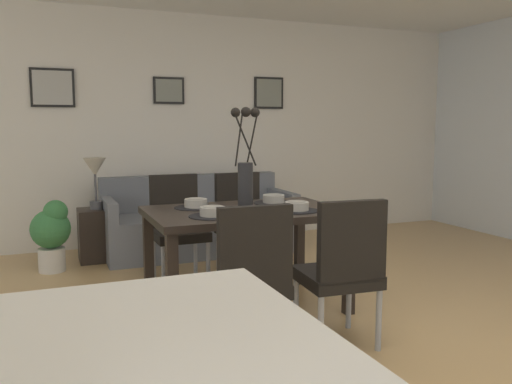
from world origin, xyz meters
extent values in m
plane|color=tan|center=(0.00, 0.00, 0.00)|extent=(9.00, 9.00, 0.00)
cube|color=white|center=(0.00, 3.25, 1.30)|extent=(9.00, 0.10, 2.60)
cube|color=black|center=(-0.17, 0.76, 0.71)|extent=(1.40, 0.91, 0.05)
cube|color=black|center=(0.47, 1.16, 0.34)|extent=(0.07, 0.07, 0.69)
cube|color=black|center=(-0.81, 1.16, 0.34)|extent=(0.07, 0.07, 0.69)
cube|color=black|center=(0.47, 0.36, 0.34)|extent=(0.07, 0.07, 0.69)
cube|color=black|center=(-0.81, 0.36, 0.34)|extent=(0.07, 0.07, 0.69)
cube|color=black|center=(-0.48, -0.01, 0.42)|extent=(0.45, 0.45, 0.08)
cube|color=black|center=(-0.48, -0.20, 0.68)|extent=(0.42, 0.07, 0.48)
cylinder|color=#9EA0A5|center=(-0.28, 0.17, 0.19)|extent=(0.04, 0.04, 0.38)
cylinder|color=#9EA0A5|center=(-0.66, 0.18, 0.19)|extent=(0.04, 0.04, 0.38)
cylinder|color=#9EA0A5|center=(-0.29, -0.21, 0.19)|extent=(0.04, 0.04, 0.38)
cylinder|color=#9EA0A5|center=(-0.67, -0.20, 0.19)|extent=(0.04, 0.04, 0.38)
cube|color=black|center=(-0.47, 1.57, 0.42)|extent=(0.45, 0.45, 0.08)
cube|color=black|center=(-0.47, 1.76, 0.68)|extent=(0.42, 0.07, 0.48)
cylinder|color=#9EA0A5|center=(-0.65, 1.38, 0.19)|extent=(0.04, 0.04, 0.38)
cylinder|color=#9EA0A5|center=(-0.27, 1.38, 0.19)|extent=(0.04, 0.04, 0.38)
cylinder|color=#9EA0A5|center=(-0.66, 1.76, 0.19)|extent=(0.04, 0.04, 0.38)
cylinder|color=#9EA0A5|center=(-0.28, 1.76, 0.19)|extent=(0.04, 0.04, 0.38)
cube|color=black|center=(0.12, -0.05, 0.42)|extent=(0.47, 0.47, 0.08)
cube|color=black|center=(0.11, -0.24, 0.68)|extent=(0.42, 0.09, 0.48)
cylinder|color=#9EA0A5|center=(0.32, 0.13, 0.19)|extent=(0.04, 0.04, 0.38)
cylinder|color=#9EA0A5|center=(-0.06, 0.15, 0.19)|extent=(0.04, 0.04, 0.38)
cylinder|color=#9EA0A5|center=(0.30, -0.25, 0.19)|extent=(0.04, 0.04, 0.38)
cylinder|color=#9EA0A5|center=(-0.08, -0.22, 0.19)|extent=(0.04, 0.04, 0.38)
cube|color=black|center=(0.12, 1.52, 0.42)|extent=(0.46, 0.46, 0.08)
cube|color=black|center=(0.11, 1.71, 0.68)|extent=(0.42, 0.08, 0.48)
cylinder|color=#9EA0A5|center=(-0.06, 1.32, 0.19)|extent=(0.04, 0.04, 0.38)
cylinder|color=#9EA0A5|center=(0.32, 1.34, 0.19)|extent=(0.04, 0.04, 0.38)
cylinder|color=#9EA0A5|center=(-0.08, 1.70, 0.19)|extent=(0.04, 0.04, 0.38)
cylinder|color=#9EA0A5|center=(0.30, 1.72, 0.19)|extent=(0.04, 0.04, 0.38)
cylinder|color=#232326|center=(-0.17, 0.76, 0.91)|extent=(0.11, 0.11, 0.34)
cylinder|color=black|center=(-0.11, 0.78, 1.24)|extent=(0.05, 0.12, 0.37)
sphere|color=black|center=(-0.09, 0.79, 1.44)|extent=(0.07, 0.07, 0.07)
cylinder|color=black|center=(-0.20, 0.81, 1.24)|extent=(0.08, 0.05, 0.38)
sphere|color=black|center=(-0.22, 0.84, 1.44)|extent=(0.07, 0.07, 0.07)
cylinder|color=black|center=(-0.19, 0.70, 1.24)|extent=(0.15, 0.06, 0.36)
sphere|color=black|center=(-0.20, 0.68, 1.44)|extent=(0.07, 0.07, 0.07)
cylinder|color=black|center=(-0.49, 0.56, 0.74)|extent=(0.32, 0.32, 0.01)
cylinder|color=#B2ADA3|center=(-0.49, 0.56, 0.78)|extent=(0.17, 0.17, 0.06)
cylinder|color=gray|center=(-0.49, 0.56, 0.79)|extent=(0.13, 0.13, 0.04)
cylinder|color=black|center=(-0.49, 0.97, 0.74)|extent=(0.32, 0.32, 0.01)
cylinder|color=#B2ADA3|center=(-0.49, 0.97, 0.78)|extent=(0.17, 0.17, 0.06)
cylinder|color=gray|center=(-0.49, 0.97, 0.79)|extent=(0.13, 0.13, 0.04)
cylinder|color=black|center=(0.14, 0.56, 0.74)|extent=(0.32, 0.32, 0.01)
cylinder|color=#B2ADA3|center=(0.14, 0.56, 0.78)|extent=(0.17, 0.17, 0.06)
cylinder|color=gray|center=(0.14, 0.56, 0.79)|extent=(0.13, 0.13, 0.04)
cylinder|color=black|center=(0.14, 0.97, 0.74)|extent=(0.32, 0.32, 0.01)
cylinder|color=#B2ADA3|center=(0.14, 0.97, 0.78)|extent=(0.17, 0.17, 0.06)
cylinder|color=gray|center=(0.14, 0.97, 0.79)|extent=(0.13, 0.13, 0.04)
cube|color=slate|center=(0.00, 2.60, 0.21)|extent=(1.98, 0.84, 0.42)
cube|color=slate|center=(0.00, 2.94, 0.61)|extent=(1.98, 0.16, 0.38)
cube|color=slate|center=(0.94, 2.60, 0.52)|extent=(0.10, 0.84, 0.20)
cube|color=slate|center=(-0.94, 2.60, 0.52)|extent=(0.10, 0.84, 0.20)
cube|color=black|center=(-1.05, 2.62, 0.26)|extent=(0.36, 0.36, 0.52)
cylinder|color=#4C4C51|center=(-1.05, 2.62, 0.56)|extent=(0.12, 0.12, 0.08)
cylinder|color=#4C4C51|center=(-1.05, 2.62, 0.74)|extent=(0.02, 0.02, 0.30)
cone|color=beige|center=(-1.05, 2.62, 0.94)|extent=(0.22, 0.22, 0.18)
cube|color=black|center=(-1.40, 3.18, 1.73)|extent=(0.44, 0.02, 0.40)
cube|color=#B2B2AD|center=(-1.40, 3.17, 1.73)|extent=(0.39, 0.01, 0.35)
cube|color=black|center=(-0.17, 3.18, 1.73)|extent=(0.35, 0.02, 0.30)
cube|color=gray|center=(-0.17, 3.17, 1.73)|extent=(0.30, 0.01, 0.25)
cube|color=black|center=(1.05, 3.18, 1.73)|extent=(0.37, 0.02, 0.38)
cube|color=gray|center=(1.05, 3.17, 1.73)|extent=(0.32, 0.01, 0.33)
cylinder|color=silver|center=(-1.49, 2.36, 0.11)|extent=(0.24, 0.24, 0.22)
sphere|color=#387A42|center=(-1.49, 2.36, 0.40)|extent=(0.36, 0.36, 0.36)
sphere|color=#387A42|center=(-1.44, 2.33, 0.56)|extent=(0.22, 0.22, 0.22)
camera|label=1|loc=(-1.53, -2.82, 1.35)|focal=37.38mm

